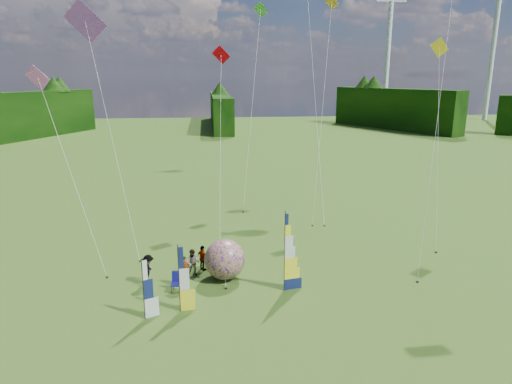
{
  "coord_description": "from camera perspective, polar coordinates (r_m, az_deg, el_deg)",
  "views": [
    {
      "loc": [
        -3.58,
        -19.31,
        11.53
      ],
      "look_at": [
        -1.0,
        4.0,
        5.5
      ],
      "focal_mm": 32.0,
      "sensor_mm": 36.0,
      "label": 1
    }
  ],
  "objects": [
    {
      "name": "spectator_a",
      "position": [
        26.07,
        -8.9,
        -9.81
      ],
      "size": [
        0.78,
        0.77,
        1.81
      ],
      "primitive_type": "imported",
      "rotation": [
        0.0,
        0.0,
        0.78
      ],
      "color": "#66594C",
      "rests_on": "ground"
    },
    {
      "name": "turbine_right",
      "position": [
        130.72,
        16.09,
        15.4
      ],
      "size": [
        8.0,
        1.2,
        30.0
      ],
      "primitive_type": null,
      "color": "silver",
      "rests_on": "ground"
    },
    {
      "name": "bol_inflatable",
      "position": [
        26.72,
        -3.96,
        -8.41
      ],
      "size": [
        2.73,
        2.73,
        2.36
      ],
      "primitive_type": "sphere",
      "rotation": [
        0.0,
        0.0,
        -0.17
      ],
      "color": "#160A7C",
      "rests_on": "ground"
    },
    {
      "name": "spectator_d",
      "position": [
        28.05,
        -6.69,
        -8.21
      ],
      "size": [
        0.86,
        0.96,
        1.57
      ],
      "primitive_type": "imported",
      "rotation": [
        0.0,
        0.0,
        2.23
      ],
      "color": "#66594C",
      "rests_on": "ground"
    },
    {
      "name": "ground",
      "position": [
        22.77,
        3.76,
        -16.03
      ],
      "size": [
        220.0,
        220.0,
        0.0
      ],
      "primitive_type": "plane",
      "color": "#4B6329",
      "rests_on": "ground"
    },
    {
      "name": "small_kite_red",
      "position": [
        35.62,
        -4.48,
        7.42
      ],
      "size": [
        4.94,
        11.82,
        14.44
      ],
      "primitive_type": null,
      "rotation": [
        0.0,
        0.0,
        -0.16
      ],
      "color": "red",
      "rests_on": "ground"
    },
    {
      "name": "treeline_ring",
      "position": [
        21.03,
        3.94,
        -6.59
      ],
      "size": [
        210.0,
        210.0,
        8.0
      ],
      "primitive_type": null,
      "color": "#20480C",
      "rests_on": "ground"
    },
    {
      "name": "feather_banner_main",
      "position": [
        24.86,
        3.59,
        -7.62
      ],
      "size": [
        1.2,
        0.34,
        4.42
      ],
      "primitive_type": null,
      "rotation": [
        0.0,
        0.0,
        0.21
      ],
      "color": "navy",
      "rests_on": "ground"
    },
    {
      "name": "small_kite_yellow",
      "position": [
        34.8,
        21.88,
        6.56
      ],
      "size": [
        5.47,
        9.7,
        14.78
      ],
      "primitive_type": null,
      "rotation": [
        0.0,
        0.0,
        0.05
      ],
      "color": "yellow",
      "rests_on": "ground"
    },
    {
      "name": "spectator_c",
      "position": [
        26.78,
        -13.29,
        -9.43
      ],
      "size": [
        0.45,
        1.14,
        1.75
      ],
      "primitive_type": "imported",
      "rotation": [
        0.0,
        0.0,
        1.54
      ],
      "color": "#66594C",
      "rests_on": "ground"
    },
    {
      "name": "kite_rainbow_delta",
      "position": [
        32.0,
        -17.8,
        8.82
      ],
      "size": [
        9.01,
        12.33,
        17.57
      ],
      "primitive_type": null,
      "rotation": [
        0.0,
        0.0,
        -0.04
      ],
      "color": "red",
      "rests_on": "ground"
    },
    {
      "name": "small_kite_green",
      "position": [
        42.69,
        -0.46,
        11.64
      ],
      "size": [
        5.82,
        12.17,
        18.92
      ],
      "primitive_type": null,
      "rotation": [
        0.0,
        0.0,
        -0.07
      ],
      "color": "green",
      "rests_on": "ground"
    },
    {
      "name": "kite_whale",
      "position": [
        40.85,
        7.43,
        12.62
      ],
      "size": [
        8.61,
        16.65,
        20.66
      ],
      "primitive_type": null,
      "rotation": [
        0.0,
        0.0,
        0.29
      ],
      "color": "black",
      "rests_on": "ground"
    },
    {
      "name": "small_kite_orange",
      "position": [
        38.38,
        8.34,
        10.87
      ],
      "size": [
        7.49,
        10.4,
        18.5
      ],
      "primitive_type": null,
      "rotation": [
        0.0,
        0.0,
        -0.31
      ],
      "color": "#FFAD28",
      "rests_on": "ground"
    },
    {
      "name": "small_kite_pink",
      "position": [
        29.83,
        -22.23,
        3.3
      ],
      "size": [
        8.14,
        9.04,
        12.65
      ],
      "primitive_type": null,
      "rotation": [
        0.0,
        0.0,
        -0.15
      ],
      "color": "#F667C7",
      "rests_on": "ground"
    },
    {
      "name": "spectator_b",
      "position": [
        27.42,
        -7.86,
        -8.74
      ],
      "size": [
        0.84,
        0.51,
        1.62
      ],
      "primitive_type": "imported",
      "rotation": [
        0.0,
        0.0,
        -0.16
      ],
      "color": "#66594C",
      "rests_on": "ground"
    },
    {
      "name": "camp_chair",
      "position": [
        25.69,
        -9.9,
        -11.1
      ],
      "size": [
        0.73,
        0.73,
        1.11
      ],
      "primitive_type": null,
      "rotation": [
        0.0,
        0.0,
        -0.14
      ],
      "color": "navy",
      "rests_on": "ground"
    },
    {
      "name": "turbine_left",
      "position": [
        135.99,
        27.36,
        14.34
      ],
      "size": [
        8.0,
        1.2,
        30.0
      ],
      "primitive_type": null,
      "color": "silver",
      "rests_on": "ground"
    },
    {
      "name": "side_banner_left",
      "position": [
        23.23,
        -9.6,
        -10.76
      ],
      "size": [
        0.97,
        0.17,
        3.45
      ],
      "primitive_type": null,
      "rotation": [
        0.0,
        0.0,
        0.07
      ],
      "color": "yellow",
      "rests_on": "ground"
    },
    {
      "name": "kite_parafoil",
      "position": [
        29.44,
        21.84,
        9.73
      ],
      "size": [
        8.6,
        10.74,
        19.29
      ],
      "primitive_type": null,
      "rotation": [
        0.0,
        0.0,
        -0.12
      ],
      "color": "#A8061D",
      "rests_on": "ground"
    },
    {
      "name": "side_banner_far",
      "position": [
        23.0,
        -13.9,
        -11.84
      ],
      "size": [
        0.87,
        0.45,
        3.04
      ],
      "primitive_type": null,
      "rotation": [
        0.0,
        0.0,
        0.41
      ],
      "color": "white",
      "rests_on": "ground"
    }
  ]
}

